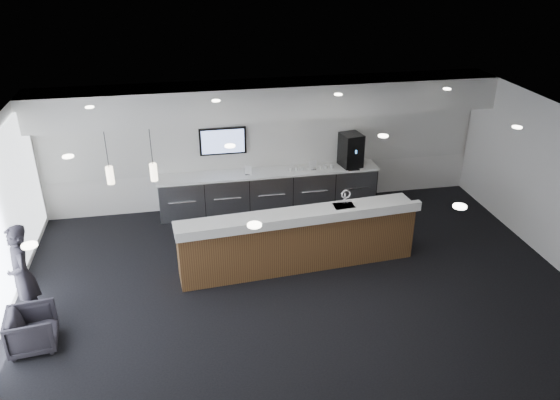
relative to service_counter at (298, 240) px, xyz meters
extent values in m
plane|color=black|center=(-0.13, -1.12, -0.58)|extent=(10.00, 10.00, 0.00)
cube|color=black|center=(-0.13, -1.12, 2.42)|extent=(10.00, 8.00, 0.02)
cube|color=white|center=(-0.13, 2.88, 0.92)|extent=(10.00, 0.02, 3.00)
cube|color=silver|center=(-0.13, 2.43, 2.07)|extent=(10.00, 0.90, 0.70)
cube|color=silver|center=(-0.13, 2.85, 1.02)|extent=(9.80, 0.06, 1.40)
cube|color=gray|center=(-0.13, 2.52, -0.13)|extent=(5.00, 0.60, 0.90)
cube|color=white|center=(-0.13, 2.52, 0.35)|extent=(5.06, 0.66, 0.05)
cylinder|color=white|center=(-2.13, 2.20, -0.08)|extent=(0.60, 0.02, 0.02)
cylinder|color=white|center=(-1.13, 2.20, -0.08)|extent=(0.60, 0.02, 0.02)
cylinder|color=white|center=(-0.13, 2.20, -0.08)|extent=(0.60, 0.02, 0.02)
cylinder|color=white|center=(0.87, 2.20, -0.08)|extent=(0.60, 0.02, 0.02)
cylinder|color=white|center=(1.87, 2.20, -0.08)|extent=(0.60, 0.02, 0.02)
cube|color=black|center=(-1.13, 2.79, 1.07)|extent=(1.05, 0.07, 0.62)
cube|color=blue|center=(-1.13, 2.75, 1.07)|extent=(0.95, 0.01, 0.54)
cylinder|color=#FFEAC6|center=(-2.53, -0.32, 1.67)|extent=(0.12, 0.12, 0.30)
cylinder|color=#FFEAC6|center=(-3.23, -0.32, 1.67)|extent=(0.12, 0.12, 0.30)
cube|color=#52311B|center=(0.00, 0.01, -0.05)|extent=(4.56, 0.99, 1.05)
cube|color=white|center=(0.00, 0.01, 0.50)|extent=(4.65, 1.08, 0.06)
cube|color=white|center=(0.03, -0.35, 0.59)|extent=(4.60, 0.49, 0.18)
cylinder|color=white|center=(0.94, 0.19, 0.67)|extent=(0.04, 0.04, 0.28)
torus|color=white|center=(0.94, 0.13, 0.81)|extent=(0.19, 0.05, 0.19)
cube|color=black|center=(1.78, 2.51, 0.76)|extent=(0.53, 0.57, 0.77)
cube|color=white|center=(1.78, 2.24, 0.38)|extent=(0.28, 0.12, 0.02)
cube|color=white|center=(-0.62, 2.41, 0.48)|extent=(0.15, 0.07, 0.21)
cube|color=white|center=(0.87, 2.42, 0.49)|extent=(0.17, 0.06, 0.23)
imported|color=black|center=(-4.53, -1.50, -0.25)|extent=(0.79, 0.77, 0.65)
imported|color=black|center=(-4.73, -0.76, 0.29)|extent=(0.64, 0.75, 1.74)
imported|color=white|center=(1.33, 2.44, 0.41)|extent=(0.09, 0.09, 0.08)
imported|color=white|center=(1.19, 2.44, 0.41)|extent=(0.12, 0.12, 0.08)
imported|color=white|center=(1.05, 2.44, 0.41)|extent=(0.11, 0.11, 0.08)
imported|color=white|center=(0.91, 2.44, 0.41)|extent=(0.11, 0.11, 0.08)
imported|color=white|center=(0.77, 2.44, 0.41)|extent=(0.12, 0.12, 0.08)
imported|color=white|center=(0.63, 2.44, 0.41)|extent=(0.10, 0.10, 0.08)
imported|color=white|center=(0.49, 2.44, 0.41)|extent=(0.12, 0.12, 0.08)
imported|color=white|center=(0.35, 2.44, 0.41)|extent=(0.10, 0.10, 0.08)
camera|label=1|loc=(-2.02, -8.77, 5.22)|focal=35.00mm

